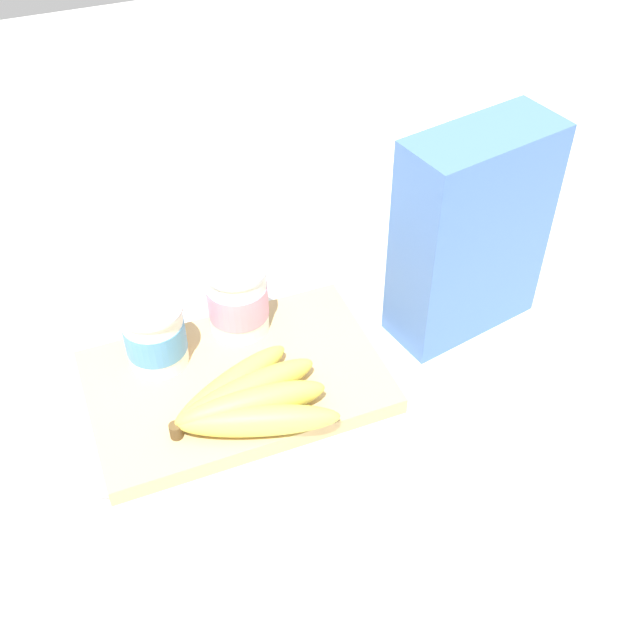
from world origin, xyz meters
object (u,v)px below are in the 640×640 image
(yogurt_cup_back, at_px, (238,298))
(banana_bunch, at_px, (246,401))
(cereal_box, at_px, (471,234))
(yogurt_cup_front, at_px, (155,334))
(spoon, at_px, (82,489))
(cutting_board, at_px, (236,382))

(yogurt_cup_back, distance_m, banana_bunch, 0.14)
(cereal_box, distance_m, yogurt_cup_back, 0.28)
(cereal_box, relative_size, yogurt_cup_back, 2.91)
(yogurt_cup_front, xyz_separation_m, spoon, (-0.11, -0.13, -0.06))
(yogurt_cup_front, bearing_deg, cutting_board, -37.19)
(cutting_board, distance_m, cereal_box, 0.32)
(cereal_box, bearing_deg, yogurt_cup_back, 154.70)
(cutting_board, relative_size, cereal_box, 1.26)
(banana_bunch, relative_size, spoon, 1.34)
(yogurt_cup_front, distance_m, banana_bunch, 0.13)
(cereal_box, height_order, banana_bunch, cereal_box)
(cereal_box, height_order, yogurt_cup_front, cereal_box)
(banana_bunch, bearing_deg, spoon, -173.81)
(yogurt_cup_front, relative_size, yogurt_cup_back, 0.92)
(cutting_board, bearing_deg, spoon, -157.85)
(cutting_board, relative_size, yogurt_cup_front, 4.00)
(cutting_board, height_order, spoon, cutting_board)
(cutting_board, height_order, cereal_box, cereal_box)
(spoon, bearing_deg, yogurt_cup_front, 49.28)
(cereal_box, relative_size, banana_bunch, 1.50)
(cereal_box, distance_m, spoon, 0.51)
(yogurt_cup_back, xyz_separation_m, banana_bunch, (-0.03, -0.13, -0.03))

